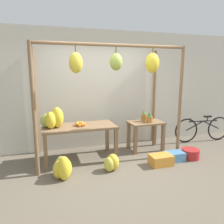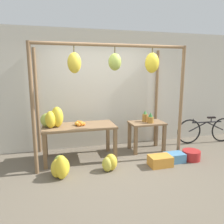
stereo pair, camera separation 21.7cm
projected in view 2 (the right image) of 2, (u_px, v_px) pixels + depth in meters
name	position (u px, v px, depth m)	size (l,w,h in m)	color
ground_plane	(119.00, 172.00, 4.07)	(20.00, 20.00, 0.00)	#665B4C
shop_wall_back	(100.00, 90.00, 5.30)	(8.00, 0.08, 2.80)	beige
stall_awning	(114.00, 78.00, 4.31)	(3.01, 1.28, 2.35)	brown
display_table_main	(79.00, 130.00, 4.57)	(1.50, 0.73, 0.74)	brown
display_table_side	(147.00, 129.00, 5.11)	(0.80, 0.51, 0.68)	brown
banana_pile_on_table	(52.00, 119.00, 4.39)	(0.52, 0.41, 0.42)	yellow
orange_pile	(80.00, 123.00, 4.56)	(0.22, 0.26, 0.10)	orange
pineapple_cluster	(148.00, 118.00, 5.05)	(0.20, 0.29, 0.27)	#A3702D
banana_pile_ground_left	(61.00, 167.00, 3.87)	(0.36, 0.49, 0.43)	yellow
banana_pile_ground_right	(110.00, 163.00, 4.11)	(0.37, 0.33, 0.32)	gold
fruit_crate_white	(160.00, 161.00, 4.33)	(0.44, 0.30, 0.21)	orange
blue_bucket	(191.00, 155.00, 4.63)	(0.37, 0.37, 0.20)	#AD2323
parked_bicycle	(206.00, 130.00, 5.68)	(1.60, 0.19, 0.69)	black
fruit_crate_purple	(174.00, 157.00, 4.52)	(0.40, 0.27, 0.19)	#4C84B2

